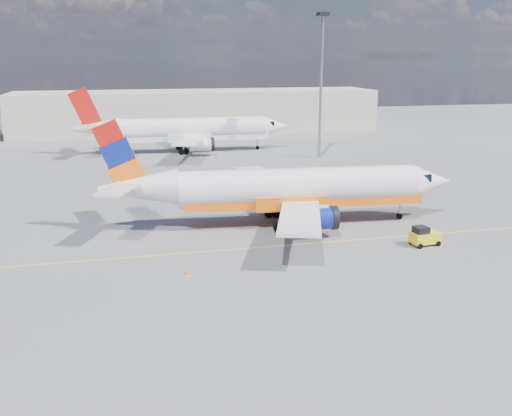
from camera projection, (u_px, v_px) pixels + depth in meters
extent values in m
plane|color=#5A5A5E|center=(271.00, 260.00, 41.94)|extent=(240.00, 240.00, 0.00)
cube|color=yellow|center=(261.00, 247.00, 44.76)|extent=(70.00, 0.15, 0.01)
cube|color=beige|center=(198.00, 111.00, 112.51)|extent=(70.00, 14.00, 8.00)
cylinder|color=white|center=(299.00, 186.00, 50.23)|extent=(21.25, 4.90, 3.25)
cone|color=white|center=(431.00, 181.00, 52.10)|extent=(4.07, 3.54, 3.25)
cone|color=white|center=(138.00, 188.00, 48.06)|extent=(6.92, 3.61, 3.09)
cube|color=black|center=(418.00, 176.00, 51.76)|extent=(1.79, 2.32, 0.67)
cube|color=orange|center=(304.00, 198.00, 50.58)|extent=(21.20, 4.32, 1.15)
cube|color=white|center=(269.00, 180.00, 56.63)|extent=(4.92, 11.83, 0.77)
cube|color=white|center=(300.00, 217.00, 43.84)|extent=(6.55, 11.86, 0.77)
cylinder|color=navy|center=(293.00, 194.00, 54.87)|extent=(3.58, 2.08, 1.82)
cylinder|color=navy|center=(316.00, 218.00, 46.65)|extent=(3.58, 2.08, 1.82)
cylinder|color=black|center=(308.00, 194.00, 55.10)|extent=(0.63, 2.04, 2.01)
cylinder|color=black|center=(334.00, 218.00, 46.88)|extent=(0.63, 2.04, 2.01)
cube|color=orange|center=(119.00, 154.00, 47.09)|extent=(4.50, 0.64, 5.97)
cube|color=white|center=(123.00, 174.00, 50.61)|extent=(3.16, 5.14, 0.17)
cube|color=white|center=(118.00, 189.00, 44.76)|extent=(3.78, 5.23, 0.17)
cylinder|color=#94949C|center=(400.00, 206.00, 52.24)|extent=(0.19, 0.19, 2.01)
cylinder|color=black|center=(399.00, 216.00, 52.48)|extent=(0.55, 0.27, 0.54)
cylinder|color=black|center=(272.00, 213.00, 52.91)|extent=(0.89, 0.43, 0.86)
cylinder|color=black|center=(282.00, 227.00, 48.53)|extent=(0.89, 0.43, 0.86)
cylinder|color=white|center=(194.00, 129.00, 88.73)|extent=(22.24, 3.80, 3.43)
cone|color=white|center=(276.00, 126.00, 91.47)|extent=(4.09, 3.50, 3.43)
cone|color=white|center=(97.00, 129.00, 85.59)|extent=(7.11, 3.37, 3.26)
cube|color=black|center=(267.00, 123.00, 91.03)|extent=(1.75, 2.35, 0.71)
cube|color=white|center=(198.00, 136.00, 89.14)|extent=(22.23, 3.19, 1.21)
cube|color=white|center=(181.00, 129.00, 95.31)|extent=(5.87, 12.52, 0.81)
cube|color=white|center=(190.00, 141.00, 81.99)|extent=(6.24, 12.52, 0.81)
cylinder|color=white|center=(195.00, 136.00, 93.60)|extent=(3.66, 1.98, 1.92)
cylinder|color=white|center=(202.00, 145.00, 85.04)|extent=(3.66, 1.98, 1.92)
cylinder|color=black|center=(204.00, 136.00, 93.94)|extent=(0.54, 2.13, 2.12)
cylinder|color=black|center=(212.00, 144.00, 85.38)|extent=(0.54, 2.13, 2.12)
cube|color=red|center=(85.00, 108.00, 84.48)|extent=(4.74, 0.38, 6.29)
cube|color=white|center=(88.00, 122.00, 88.15)|extent=(3.60, 5.47, 0.18)
cube|color=white|center=(85.00, 127.00, 82.06)|extent=(3.74, 5.49, 0.18)
cylinder|color=#94949C|center=(257.00, 142.00, 91.45)|extent=(0.18, 0.18, 2.12)
cylinder|color=black|center=(257.00, 148.00, 91.70)|extent=(0.57, 0.25, 0.56)
cylinder|color=black|center=(181.00, 147.00, 91.42)|extent=(0.91, 0.40, 0.91)
cylinder|color=black|center=(184.00, 152.00, 86.85)|extent=(0.91, 0.40, 0.91)
cylinder|color=black|center=(411.00, 242.00, 45.47)|extent=(0.45, 0.23, 0.43)
cylinder|color=black|center=(420.00, 246.00, 44.38)|extent=(0.45, 0.23, 0.43)
cylinder|color=black|center=(429.00, 239.00, 46.06)|extent=(0.45, 0.23, 0.43)
cylinder|color=black|center=(438.00, 244.00, 44.97)|extent=(0.45, 0.23, 0.43)
cube|color=yellow|center=(425.00, 237.00, 45.11)|extent=(2.37, 1.48, 0.86)
cube|color=black|center=(421.00, 230.00, 44.79)|extent=(1.15, 1.15, 0.52)
cube|color=white|center=(187.00, 276.00, 38.94)|extent=(0.36, 0.36, 0.04)
cone|color=#FF5F0A|center=(187.00, 272.00, 38.88)|extent=(0.30, 0.30, 0.46)
cylinder|color=#94949C|center=(321.00, 89.00, 82.09)|extent=(0.44, 0.44, 19.92)
cube|color=black|center=(323.00, 14.00, 79.44)|extent=(1.49, 1.49, 0.50)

